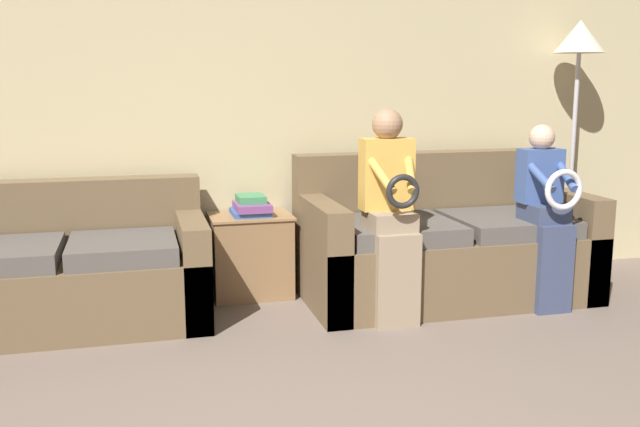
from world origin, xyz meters
TOP-DOWN VIEW (x-y plane):
  - wall_back at (0.00, 3.25)m, footprint 7.18×0.06m
  - couch_main at (1.30, 2.68)m, footprint 1.88×0.93m
  - couch_side at (-1.08, 2.74)m, footprint 1.62×0.87m
  - child_left_seated at (0.79, 2.29)m, footprint 0.32×0.38m
  - child_right_seated at (1.82, 2.28)m, footprint 0.27×0.37m
  - side_shelf at (0.06, 2.99)m, footprint 0.54×0.41m
  - book_stack at (0.06, 2.99)m, footprint 0.25×0.31m
  - floor_lamp at (2.47, 2.99)m, footprint 0.36×0.36m

SIDE VIEW (x-z plane):
  - side_shelf at x=0.06m, z-range 0.01..0.56m
  - couch_side at x=-1.08m, z-range -0.11..0.72m
  - couch_main at x=1.30m, z-range -0.14..0.81m
  - book_stack at x=0.06m, z-range 0.55..0.68m
  - child_right_seated at x=1.82m, z-range 0.07..1.23m
  - child_left_seated at x=0.79m, z-range 0.06..1.33m
  - wall_back at x=0.00m, z-range 0.00..2.55m
  - floor_lamp at x=2.47m, z-range 0.69..2.54m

